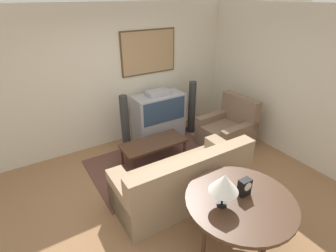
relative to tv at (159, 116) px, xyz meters
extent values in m
plane|color=#8E6642|center=(-0.82, -1.73, -0.51)|extent=(12.00, 12.00, 0.00)
cube|color=beige|center=(-0.82, 0.40, 0.84)|extent=(12.00, 0.06, 2.70)
cube|color=#4C381E|center=(0.00, 0.36, 1.26)|extent=(1.19, 0.03, 0.86)
cube|color=#A37F56|center=(0.00, 0.34, 1.26)|extent=(1.14, 0.01, 0.81)
cube|color=beige|center=(1.81, -1.73, 0.84)|extent=(0.06, 12.00, 2.70)
cube|color=brown|center=(-0.52, -0.81, -0.50)|extent=(2.36, 1.56, 0.01)
cube|color=#9E9EA3|center=(0.00, 0.00, -0.28)|extent=(1.05, 0.50, 0.44)
cube|color=#9E9EA3|center=(0.00, 0.00, 0.21)|extent=(1.05, 0.50, 0.54)
cube|color=#2D425B|center=(0.00, -0.25, 0.21)|extent=(0.94, 0.01, 0.48)
cube|color=#9E9EA3|center=(0.00, 0.00, 0.52)|extent=(0.47, 0.28, 0.09)
cube|color=#9E8466|center=(-0.65, -1.79, -0.28)|extent=(2.02, 0.88, 0.46)
cube|color=#9E8466|center=(-0.65, -2.11, 0.18)|extent=(2.02, 0.24, 0.45)
cube|color=#9E8466|center=(0.24, -1.79, -0.20)|extent=(0.25, 0.86, 0.62)
cube|color=#9E8466|center=(-1.54, -1.78, -0.20)|extent=(0.25, 0.86, 0.62)
cube|color=#715F49|center=(-0.20, -1.98, 0.12)|extent=(0.36, 0.12, 0.34)
cube|color=#715F49|center=(-1.10, -1.97, 0.12)|extent=(0.36, 0.12, 0.34)
cube|color=brown|center=(0.97, -1.01, -0.28)|extent=(0.93, 0.90, 0.45)
cube|color=brown|center=(1.33, -0.99, 0.22)|extent=(0.22, 0.87, 0.55)
cube|color=brown|center=(0.96, -0.66, -0.21)|extent=(0.90, 0.20, 0.59)
cube|color=brown|center=(0.99, -1.36, -0.21)|extent=(0.90, 0.20, 0.59)
cube|color=#472D1E|center=(-0.54, -0.73, -0.11)|extent=(1.18, 0.52, 0.04)
cylinder|color=#472D1E|center=(-1.08, -0.94, -0.32)|extent=(0.04, 0.04, 0.37)
cylinder|color=#472D1E|center=(0.01, -0.94, -0.32)|extent=(0.04, 0.04, 0.37)
cylinder|color=#472D1E|center=(-1.08, -0.53, -0.32)|extent=(0.04, 0.04, 0.37)
cylinder|color=#472D1E|center=(0.01, -0.53, -0.32)|extent=(0.04, 0.04, 0.37)
cylinder|color=#472D1E|center=(-0.60, -2.87, 0.24)|extent=(1.24, 1.24, 0.04)
cube|color=#472D1E|center=(-0.60, -2.87, 0.17)|extent=(1.06, 0.50, 0.08)
cylinder|color=#472D1E|center=(-1.04, -2.81, -0.15)|extent=(0.05, 0.05, 0.72)
cylinder|color=#472D1E|center=(-0.17, -2.81, -0.15)|extent=(0.05, 0.05, 0.72)
cylinder|color=#472D1E|center=(-0.60, -3.28, -0.15)|extent=(0.05, 0.05, 0.72)
cylinder|color=black|center=(-0.85, -2.83, 0.27)|extent=(0.11, 0.11, 0.02)
cylinder|color=black|center=(-0.85, -2.83, 0.45)|extent=(0.02, 0.02, 0.34)
cone|color=white|center=(-0.85, -2.83, 0.56)|extent=(0.32, 0.32, 0.20)
cube|color=black|center=(-0.51, -2.83, 0.36)|extent=(0.14, 0.09, 0.20)
cylinder|color=white|center=(-0.51, -2.88, 0.40)|extent=(0.10, 0.01, 0.10)
cylinder|color=black|center=(-0.80, -0.09, -0.50)|extent=(0.27, 0.27, 0.02)
cylinder|color=#2D2D2D|center=(-0.80, -0.09, 0.07)|extent=(0.16, 0.16, 1.15)
cylinder|color=black|center=(0.80, -0.09, -0.50)|extent=(0.27, 0.27, 0.02)
cylinder|color=#2D2D2D|center=(0.80, -0.09, 0.07)|extent=(0.16, 0.16, 1.15)
camera|label=1|loc=(-2.48, -4.34, 2.33)|focal=28.00mm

